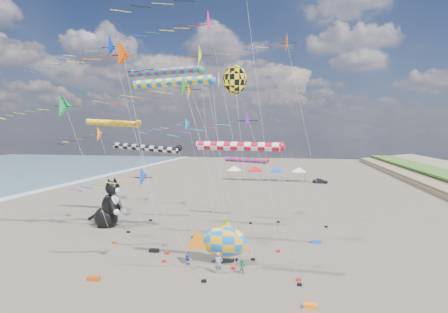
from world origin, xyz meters
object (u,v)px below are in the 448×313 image
Objects in this scene: cat_inflatable at (108,202)px; parked_car at (320,181)px; child_green at (242,267)px; child_blue at (188,258)px; fish_inflatable at (224,242)px; person_adult at (219,263)px.

cat_inflatable is 1.79× the size of parked_car.
child_green reaches higher than parked_car.
child_green reaches higher than child_blue.
fish_inflatable is at bearing 171.48° from parked_car.
child_blue is at bearing 168.50° from parked_car.
fish_inflatable is 2.43m from person_adult.
fish_inflatable is 4.59× the size of child_green.
child_blue is 0.33× the size of parked_car.
cat_inflatable is at bearing 84.96° from child_blue.
person_adult is at bearing -173.90° from child_green.
cat_inflatable is at bearing 151.07° from parked_car.
child_blue is 52.82m from parked_car.
person_adult is 53.44m from parked_car.
cat_inflatable reaches higher than person_adult.
cat_inflatable is 16.03m from child_blue.
person_adult is 0.51× the size of parked_car.
person_adult is 1.55× the size of child_blue.
cat_inflatable is 5.42× the size of child_blue.
person_adult is at bearing 172.05° from parked_car.
parked_car is at bearing 75.88° from child_green.
child_blue is at bearing 163.75° from child_green.
parked_car is (11.58, 52.17, -0.29)m from person_adult.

